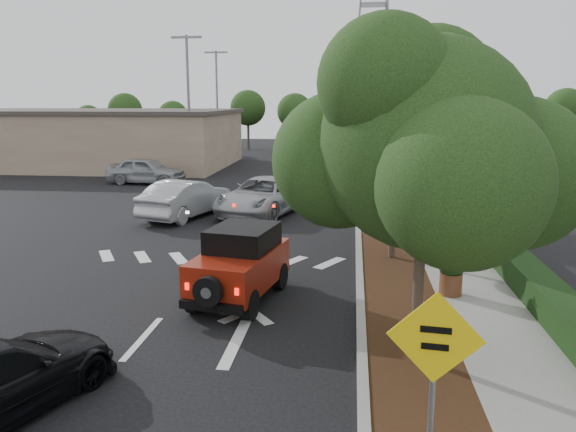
# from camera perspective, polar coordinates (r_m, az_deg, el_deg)

# --- Properties ---
(ground) EXTENTS (120.00, 120.00, 0.00)m
(ground) POSITION_cam_1_polar(r_m,az_deg,el_deg) (12.53, -14.54, -11.94)
(ground) COLOR black
(ground) RESTS_ON ground
(curb) EXTENTS (0.20, 70.00, 0.15)m
(curb) POSITION_cam_1_polar(r_m,az_deg,el_deg) (23.18, 7.11, -0.46)
(curb) COLOR #9E9B93
(curb) RESTS_ON ground
(planting_strip) EXTENTS (1.80, 70.00, 0.12)m
(planting_strip) POSITION_cam_1_polar(r_m,az_deg,el_deg) (23.22, 9.58, -0.55)
(planting_strip) COLOR black
(planting_strip) RESTS_ON ground
(sidewalk) EXTENTS (2.00, 70.00, 0.12)m
(sidewalk) POSITION_cam_1_polar(r_m,az_deg,el_deg) (23.40, 14.23, -0.66)
(sidewalk) COLOR gray
(sidewalk) RESTS_ON ground
(hedge) EXTENTS (0.80, 70.00, 0.80)m
(hedge) POSITION_cam_1_polar(r_m,az_deg,el_deg) (23.56, 17.64, 0.08)
(hedge) COLOR black
(hedge) RESTS_ON ground
(commercial_building) EXTENTS (22.00, 12.00, 4.00)m
(commercial_building) POSITION_cam_1_polar(r_m,az_deg,el_deg) (45.55, -20.10, 7.38)
(commercial_building) COLOR gray
(commercial_building) RESTS_ON ground
(transmission_tower) EXTENTS (7.00, 4.00, 28.00)m
(transmission_tower) POSITION_cam_1_polar(r_m,az_deg,el_deg) (58.89, 8.26, 6.86)
(transmission_tower) COLOR slate
(transmission_tower) RESTS_ON ground
(street_tree_near) EXTENTS (3.80, 3.80, 5.92)m
(street_tree_near) POSITION_cam_1_polar(r_m,az_deg,el_deg) (11.38, 12.72, -14.38)
(street_tree_near) COLOR black
(street_tree_near) RESTS_ON ground
(street_tree_mid) EXTENTS (3.20, 3.20, 5.32)m
(street_tree_mid) POSITION_cam_1_polar(r_m,az_deg,el_deg) (17.91, 10.43, -4.49)
(street_tree_mid) COLOR black
(street_tree_mid) RESTS_ON ground
(street_tree_far) EXTENTS (3.40, 3.40, 5.62)m
(street_tree_far) POSITION_cam_1_polar(r_m,az_deg,el_deg) (24.21, 9.46, -0.18)
(street_tree_far) COLOR black
(street_tree_far) RESTS_ON ground
(light_pole_a) EXTENTS (2.00, 0.22, 9.00)m
(light_pole_a) POSITION_cam_1_polar(r_m,az_deg,el_deg) (38.54, -9.81, 4.25)
(light_pole_a) COLOR slate
(light_pole_a) RESTS_ON ground
(light_pole_b) EXTENTS (2.00, 0.22, 9.00)m
(light_pole_b) POSITION_cam_1_polar(r_m,az_deg,el_deg) (50.32, -7.08, 6.07)
(light_pole_b) COLOR slate
(light_pole_b) RESTS_ON ground
(red_jeep) EXTENTS (2.17, 3.75, 1.84)m
(red_jeep) POSITION_cam_1_polar(r_m,az_deg,el_deg) (14.20, -4.69, -4.72)
(red_jeep) COLOR black
(red_jeep) RESTS_ON ground
(silver_suv_ahead) EXTENTS (4.28, 6.26, 1.59)m
(silver_suv_ahead) POSITION_cam_1_polar(r_m,az_deg,el_deg) (24.64, -2.45, 2.06)
(silver_suv_ahead) COLOR #A3A6AB
(silver_suv_ahead) RESTS_ON ground
(silver_sedan_oncoming) EXTENTS (3.06, 5.17, 1.61)m
(silver_sedan_oncoming) POSITION_cam_1_polar(r_m,az_deg,el_deg) (24.34, -10.31, 1.78)
(silver_sedan_oncoming) COLOR #A5A9AD
(silver_sedan_oncoming) RESTS_ON ground
(parked_suv) EXTENTS (4.76, 2.24, 1.58)m
(parked_suv) POSITION_cam_1_polar(r_m,az_deg,el_deg) (34.48, -14.22, 4.50)
(parked_suv) COLOR #95989C
(parked_suv) RESTS_ON ground
(speed_hump_sign) EXTENTS (1.19, 0.17, 2.55)m
(speed_hump_sign) POSITION_cam_1_polar(r_m,az_deg,el_deg) (7.45, 14.61, -14.08)
(speed_hump_sign) COLOR slate
(speed_hump_sign) RESTS_ON ground
(terracotta_planter) EXTENTS (0.70, 0.70, 1.22)m
(terracotta_planter) POSITION_cam_1_polar(r_m,az_deg,el_deg) (14.69, 16.29, -5.05)
(terracotta_planter) COLOR brown
(terracotta_planter) RESTS_ON ground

